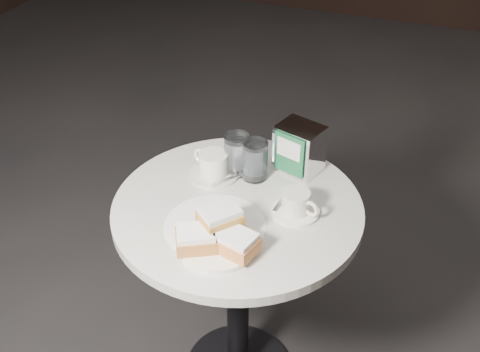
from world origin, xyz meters
name	(u,v)px	position (x,y,z in m)	size (l,w,h in m)	color
cafe_table	(238,257)	(0.00, 0.00, 0.55)	(0.70, 0.70, 0.74)	black
sugar_spill	(215,226)	(-0.02, -0.11, 0.75)	(0.27, 0.27, 0.00)	white
beignet_plate	(217,237)	(0.01, -0.18, 0.78)	(0.23, 0.23, 0.10)	white
coffee_cup_left	(213,166)	(-0.12, 0.11, 0.78)	(0.19, 0.19, 0.08)	beige
coffee_cup_right	(296,204)	(0.16, 0.02, 0.77)	(0.17, 0.17, 0.07)	white
water_glass_left	(237,155)	(-0.06, 0.15, 0.80)	(0.08, 0.08, 0.12)	white
water_glass_right	(255,161)	(0.00, 0.14, 0.80)	(0.10, 0.10, 0.12)	silver
napkin_dispenser	(299,149)	(0.11, 0.22, 0.82)	(0.15, 0.14, 0.15)	silver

